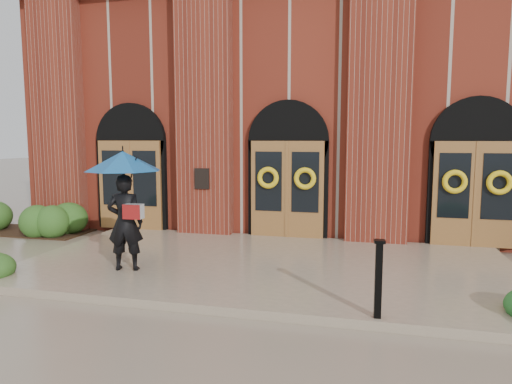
% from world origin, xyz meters
% --- Properties ---
extents(ground, '(90.00, 90.00, 0.00)m').
position_xyz_m(ground, '(0.00, 0.00, 0.00)').
color(ground, gray).
rests_on(ground, ground).
extents(landing, '(10.00, 5.30, 0.15)m').
position_xyz_m(landing, '(0.00, 0.15, 0.07)').
color(landing, gray).
rests_on(landing, ground).
extents(church_building, '(16.20, 12.53, 7.00)m').
position_xyz_m(church_building, '(0.00, 8.78, 3.50)').
color(church_building, maroon).
rests_on(church_building, ground).
extents(man_with_umbrella, '(1.77, 1.77, 2.32)m').
position_xyz_m(man_with_umbrella, '(-2.52, -1.03, 1.78)').
color(man_with_umbrella, black).
rests_on(man_with_umbrella, landing).
extents(metal_post, '(0.16, 0.16, 1.14)m').
position_xyz_m(metal_post, '(2.22, -2.35, 0.75)').
color(metal_post, black).
rests_on(metal_post, landing).
extents(hedge_wall_left, '(3.32, 1.33, 0.85)m').
position_xyz_m(hedge_wall_left, '(-7.57, 2.20, 0.43)').
color(hedge_wall_left, '#2A521B').
rests_on(hedge_wall_left, ground).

